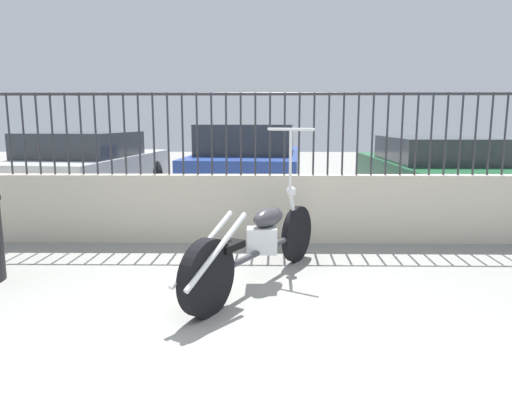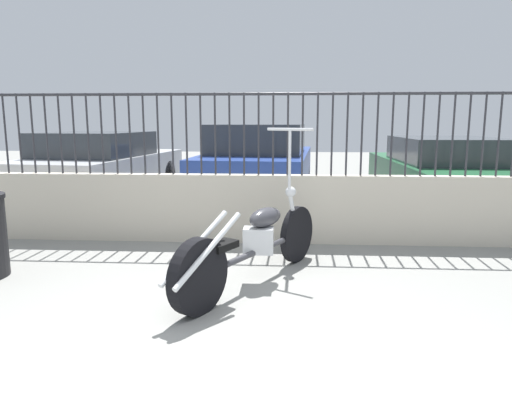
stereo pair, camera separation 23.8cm
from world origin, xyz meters
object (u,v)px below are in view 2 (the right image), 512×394
motorcycle_dark_grey (249,246)px  car_blue (259,163)px  car_silver (100,165)px  car_green (443,172)px

motorcycle_dark_grey → car_blue: car_blue is taller
car_silver → car_blue: bearing=-84.6°
motorcycle_dark_grey → car_blue: bearing=31.9°
car_blue → car_green: bearing=-95.6°
motorcycle_dark_grey → car_green: motorcycle_dark_grey is taller
car_blue → motorcycle_dark_grey: bearing=-173.2°
motorcycle_dark_grey → car_green: 5.08m
car_green → car_silver: bearing=84.7°
motorcycle_dark_grey → car_green: bearing=-7.2°
motorcycle_dark_grey → car_blue: 4.65m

